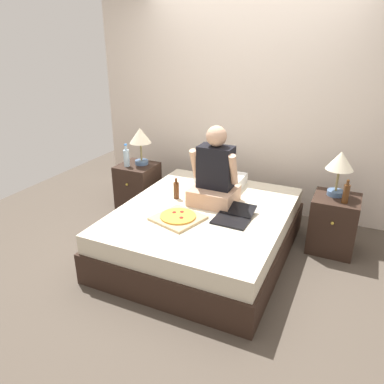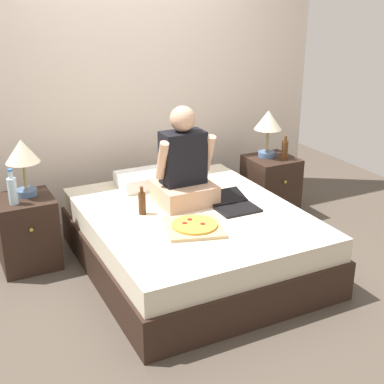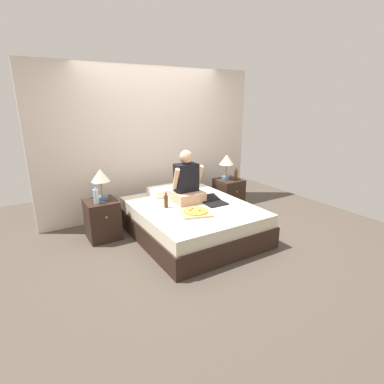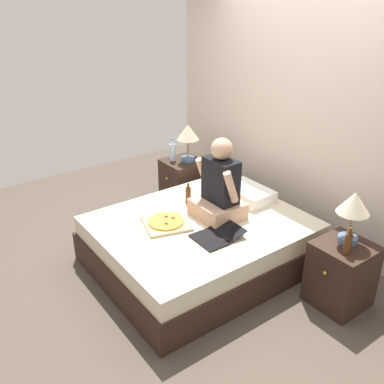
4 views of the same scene
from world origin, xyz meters
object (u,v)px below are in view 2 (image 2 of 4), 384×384
object	(u,v)px
bed	(192,239)
laptop	(234,205)
nightstand_right	(270,186)
beer_bottle_on_bed	(142,203)
lamp_on_left_nightstand	(22,155)
water_bottle	(12,190)
beer_bottle	(285,150)
lamp_on_right_nightstand	(268,123)
pizza_box	(195,227)
nightstand_left	(27,232)
person_seated	(184,168)

from	to	relation	value
bed	laptop	bearing A→B (deg)	-14.18
nightstand_right	beer_bottle_on_bed	bearing A→B (deg)	-162.23
bed	lamp_on_left_nightstand	xyz separation A→B (m)	(-1.12, 0.66, 0.67)
water_bottle	beer_bottle_on_bed	distance (m)	0.97
beer_bottle	lamp_on_right_nightstand	bearing A→B (deg)	123.69
bed	beer_bottle_on_bed	distance (m)	0.51
lamp_on_right_nightstand	pizza_box	bearing A→B (deg)	-142.70
bed	water_bottle	xyz separation A→B (m)	(-1.24, 0.52, 0.45)
water_bottle	nightstand_right	distance (m)	2.43
water_bottle	pizza_box	world-z (taller)	water_bottle
nightstand_left	beer_bottle	distance (m)	2.42
lamp_on_left_nightstand	beer_bottle	distance (m)	2.36
nightstand_left	laptop	world-z (taller)	nightstand_left
nightstand_left	person_seated	world-z (taller)	person_seated
bed	pizza_box	bearing A→B (deg)	-113.46
beer_bottle	water_bottle	bearing A→B (deg)	179.77
nightstand_right	pizza_box	xyz separation A→B (m)	(-1.29, -0.91, 0.21)
lamp_on_left_nightstand	beer_bottle_on_bed	xyz separation A→B (m)	(0.75, -0.54, -0.33)
person_seated	beer_bottle_on_bed	size ratio (longest dim) A/B	3.55
beer_bottle	nightstand_right	bearing A→B (deg)	125.01
beer_bottle	beer_bottle_on_bed	xyz separation A→B (m)	(-1.59, -0.39, -0.10)
nightstand_left	beer_bottle	bearing A→B (deg)	-2.40
water_bottle	person_seated	bearing A→B (deg)	-14.19
nightstand_right	laptop	bearing A→B (deg)	-140.29
water_bottle	lamp_on_right_nightstand	bearing A→B (deg)	3.38
laptop	beer_bottle_on_bed	xyz separation A→B (m)	(-0.69, 0.20, 0.07)
person_seated	beer_bottle_on_bed	world-z (taller)	person_seated
lamp_on_left_nightstand	beer_bottle	world-z (taller)	lamp_on_left_nightstand
nightstand_right	beer_bottle	distance (m)	0.40
beer_bottle	nightstand_left	bearing A→B (deg)	177.60
beer_bottle	laptop	size ratio (longest dim) A/B	0.55
bed	nightstand_left	world-z (taller)	nightstand_left
beer_bottle	laptop	xyz separation A→B (m)	(-0.90, -0.59, -0.17)
beer_bottle_on_bed	nightstand_left	bearing A→B (deg)	148.41
nightstand_right	nightstand_left	bearing A→B (deg)	180.00
water_bottle	laptop	size ratio (longest dim) A/B	0.66
lamp_on_right_nightstand	pizza_box	size ratio (longest dim) A/B	0.91
laptop	beer_bottle_on_bed	bearing A→B (deg)	163.60
lamp_on_right_nightstand	pizza_box	world-z (taller)	lamp_on_right_nightstand
nightstand_left	lamp_on_left_nightstand	world-z (taller)	lamp_on_left_nightstand
nightstand_left	pizza_box	world-z (taller)	nightstand_left
beer_bottle	person_seated	bearing A→B (deg)	-165.55
lamp_on_right_nightstand	nightstand_left	bearing A→B (deg)	-178.75
lamp_on_right_nightstand	pizza_box	xyz separation A→B (m)	(-1.26, -0.96, -0.41)
bed	nightstand_right	size ratio (longest dim) A/B	3.35
person_seated	lamp_on_left_nightstand	bearing A→B (deg)	158.12
nightstand_right	person_seated	world-z (taller)	person_seated
lamp_on_right_nightstand	nightstand_right	bearing A→B (deg)	-59.07
laptop	pizza_box	size ratio (longest dim) A/B	0.85
beer_bottle_on_bed	nightstand_right	bearing A→B (deg)	17.77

